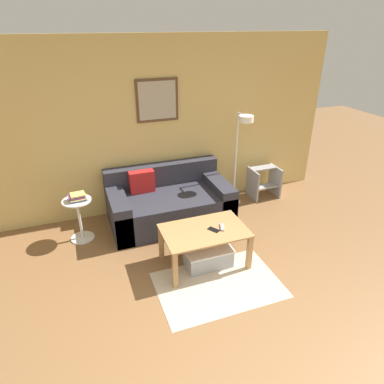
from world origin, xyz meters
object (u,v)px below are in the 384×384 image
(side_table, at_px, (79,216))
(floor_lamp, at_px, (241,144))
(cell_phone, at_px, (214,230))
(remote_control, at_px, (222,227))
(step_stool, at_px, (264,181))
(couch, at_px, (169,203))
(storage_bin, at_px, (208,256))
(book_stack, at_px, (78,197))
(coffee_table, at_px, (204,236))

(side_table, bearing_deg, floor_lamp, 1.91)
(floor_lamp, distance_m, cell_phone, 1.62)
(remote_control, distance_m, cell_phone, 0.11)
(cell_phone, bearing_deg, step_stool, 10.20)
(couch, relative_size, step_stool, 3.46)
(storage_bin, bearing_deg, book_stack, 141.05)
(floor_lamp, bearing_deg, side_table, -178.09)
(side_table, distance_m, step_stool, 3.01)
(remote_control, height_order, step_stool, step_stool)
(coffee_table, relative_size, floor_lamp, 0.67)
(book_stack, bearing_deg, floor_lamp, 2.05)
(book_stack, distance_m, step_stool, 3.01)
(couch, relative_size, coffee_table, 1.74)
(floor_lamp, relative_size, side_table, 2.52)
(coffee_table, height_order, storage_bin, coffee_table)
(coffee_table, bearing_deg, floor_lamp, 47.80)
(couch, height_order, remote_control, couch)
(coffee_table, relative_size, side_table, 1.68)
(coffee_table, bearing_deg, remote_control, -8.11)
(side_table, xyz_separation_m, step_stool, (2.99, 0.26, -0.09))
(storage_bin, bearing_deg, remote_control, 6.01)
(coffee_table, bearing_deg, cell_phone, -21.19)
(storage_bin, height_order, remote_control, remote_control)
(coffee_table, xyz_separation_m, step_stool, (1.62, 1.33, -0.12))
(coffee_table, distance_m, cell_phone, 0.14)
(couch, xyz_separation_m, side_table, (-1.27, -0.07, 0.08))
(side_table, distance_m, cell_phone, 1.85)
(side_table, bearing_deg, step_stool, 5.04)
(book_stack, distance_m, cell_phone, 1.83)
(coffee_table, height_order, cell_phone, cell_phone)
(side_table, bearing_deg, couch, 3.39)
(storage_bin, height_order, cell_phone, cell_phone)
(storage_bin, relative_size, floor_lamp, 0.38)
(floor_lamp, xyz_separation_m, step_stool, (0.58, 0.18, -0.79))
(coffee_table, xyz_separation_m, cell_phone, (0.10, -0.04, 0.09))
(storage_bin, xyz_separation_m, cell_phone, (0.07, 0.01, 0.36))
(step_stool, bearing_deg, storage_bin, -139.02)
(book_stack, distance_m, remote_control, 1.91)
(book_stack, height_order, cell_phone, book_stack)
(cell_phone, bearing_deg, book_stack, 110.85)
(storage_bin, height_order, floor_lamp, floor_lamp)
(side_table, height_order, cell_phone, side_table)
(coffee_table, distance_m, step_stool, 2.10)
(storage_bin, bearing_deg, cell_phone, 8.52)
(floor_lamp, height_order, step_stool, floor_lamp)
(book_stack, bearing_deg, cell_phone, -37.30)
(couch, distance_m, storage_bin, 1.21)
(floor_lamp, relative_size, step_stool, 2.98)
(side_table, relative_size, remote_control, 3.97)
(storage_bin, distance_m, side_table, 1.81)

